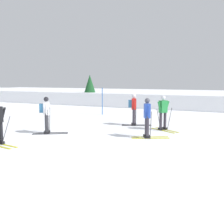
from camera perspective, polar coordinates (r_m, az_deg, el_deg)
The scene contains 8 objects.
ground_plane at distance 10.98m, azimuth -10.09°, elevation -6.47°, with size 120.00×120.00×0.00m, color white.
far_snow_ridge at distance 27.85m, azimuth 12.55°, elevation 2.71°, with size 80.00×9.71×1.23m, color white.
skier_white at distance 12.98m, azimuth -13.51°, elevation -0.23°, with size 1.55×1.16×1.71m.
skier_green at distance 13.77m, azimuth 10.55°, elevation 0.07°, with size 1.55×1.17×1.71m.
skier_red at distance 14.97m, azimuth 4.48°, elevation 0.84°, with size 1.62×0.97×1.71m.
skier_blue at distance 11.80m, azimuth 7.32°, elevation -0.98°, with size 1.59×1.07×1.71m.
trail_marker_pole at distance 19.55m, azimuth -2.02°, elevation 2.24°, with size 0.05×0.05×1.92m, color #1E56AD.
conifer_far_left at distance 27.45m, azimuth -4.62°, elevation 5.38°, with size 1.41×1.41×2.98m.
Camera 1 is at (6.27, -8.66, 2.49)m, focal length 44.13 mm.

